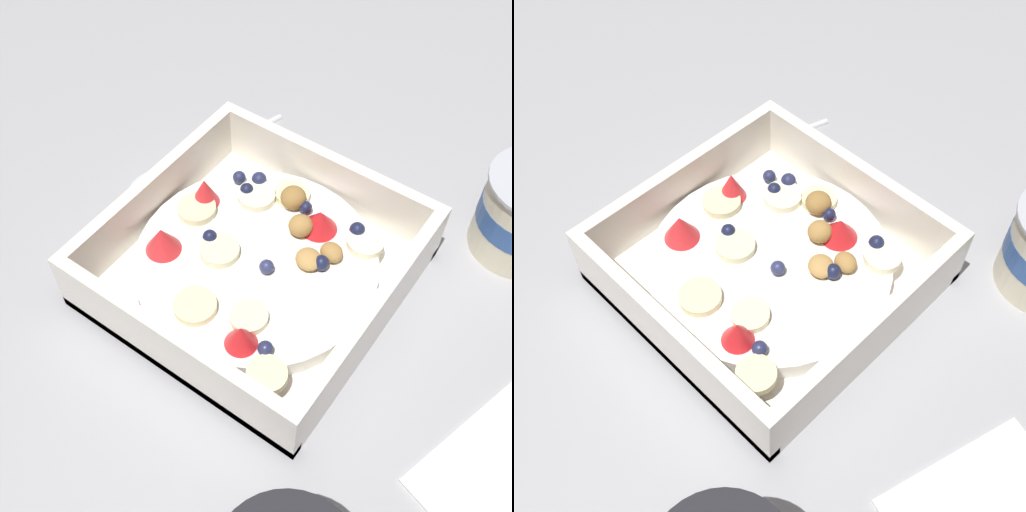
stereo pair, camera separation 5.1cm
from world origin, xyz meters
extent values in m
plane|color=#9E9EA3|center=(0.00, 0.00, 0.00)|extent=(2.40, 2.40, 0.00)
cube|color=white|center=(-0.01, -0.01, 0.01)|extent=(0.22, 0.22, 0.01)
cube|color=white|center=(-0.01, -0.11, 0.03)|extent=(0.22, 0.01, 0.06)
cube|color=white|center=(-0.01, 0.09, 0.03)|extent=(0.22, 0.01, 0.06)
cube|color=white|center=(-0.11, -0.01, 0.03)|extent=(0.01, 0.20, 0.06)
cube|color=white|center=(0.10, -0.01, 0.03)|extent=(0.01, 0.20, 0.06)
cylinder|color=white|center=(-0.01, -0.01, 0.02)|extent=(0.19, 0.19, 0.02)
cylinder|color=#F4EAB7|center=(0.02, -0.06, 0.03)|extent=(0.04, 0.04, 0.01)
cylinder|color=beige|center=(-0.07, 0.00, 0.03)|extent=(0.04, 0.04, 0.01)
cylinder|color=#F7EFC6|center=(0.06, 0.05, 0.03)|extent=(0.04, 0.04, 0.01)
cylinder|color=#F4EAB7|center=(-0.03, -0.02, 0.03)|extent=(0.04, 0.04, 0.01)
cylinder|color=beige|center=(0.06, -0.09, 0.03)|extent=(0.04, 0.04, 0.01)
cylinder|color=#F7EFC6|center=(-0.04, 0.04, 0.03)|extent=(0.04, 0.04, 0.01)
cylinder|color=beige|center=(-0.01, -0.08, 0.03)|extent=(0.05, 0.05, 0.01)
cylinder|color=beige|center=(-0.02, 0.06, 0.03)|extent=(0.04, 0.04, 0.01)
cone|color=red|center=(0.02, 0.04, 0.04)|extent=(0.04, 0.04, 0.02)
cone|color=red|center=(0.03, -0.08, 0.04)|extent=(0.03, 0.03, 0.02)
cone|color=red|center=(-0.07, -0.05, 0.04)|extent=(0.04, 0.04, 0.02)
cone|color=red|center=(-0.07, 0.01, 0.04)|extent=(0.03, 0.03, 0.03)
sphere|color=#23284C|center=(-0.05, 0.06, 0.03)|extent=(0.01, 0.01, 0.01)
sphere|color=#191E3D|center=(0.05, 0.06, 0.03)|extent=(0.01, 0.01, 0.01)
sphere|color=#191E3D|center=(-0.05, 0.04, 0.03)|extent=(0.01, 0.01, 0.01)
sphere|color=#191E3D|center=(0.04, 0.01, 0.03)|extent=(0.01, 0.01, 0.01)
sphere|color=#23284C|center=(0.05, -0.08, 0.03)|extent=(0.01, 0.01, 0.01)
sphere|color=#191E3D|center=(0.00, 0.05, 0.03)|extent=(0.01, 0.01, 0.01)
sphere|color=#191E3D|center=(-0.05, -0.02, 0.03)|extent=(0.01, 0.01, 0.01)
sphere|color=#23284C|center=(-0.07, 0.05, 0.03)|extent=(0.01, 0.01, 0.01)
sphere|color=navy|center=(0.01, -0.02, 0.03)|extent=(0.01, 0.01, 0.01)
ellipsoid|color=olive|center=(-0.01, 0.05, 0.04)|extent=(0.03, 0.03, 0.02)
ellipsoid|color=#AD7F42|center=(0.01, 0.03, 0.04)|extent=(0.03, 0.03, 0.02)
ellipsoid|color=tan|center=(0.03, 0.01, 0.03)|extent=(0.03, 0.03, 0.01)
ellipsoid|color=#AD7F42|center=(0.04, 0.02, 0.03)|extent=(0.02, 0.02, 0.01)
ellipsoid|color=silver|center=(-0.14, 0.02, 0.00)|extent=(0.04, 0.06, 0.01)
cylinder|color=silver|center=(-0.12, 0.10, 0.00)|extent=(0.04, 0.12, 0.01)
camera|label=1|loc=(0.18, -0.26, 0.44)|focal=46.15mm
camera|label=2|loc=(0.22, -0.23, 0.44)|focal=46.15mm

